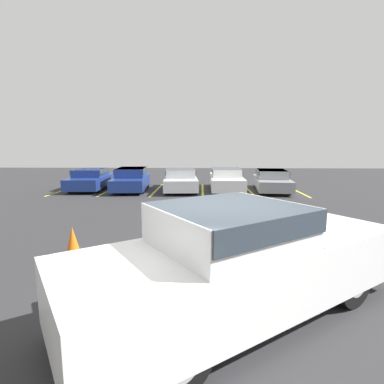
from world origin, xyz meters
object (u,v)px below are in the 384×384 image
Objects in this scene: parked_sedan_a at (91,179)px; traffic_cone at (73,242)px; parked_sedan_c at (180,179)px; parked_sedan_b at (132,178)px; pickup_truck at (243,259)px; parked_sedan_e at (272,180)px; parked_sedan_d at (226,179)px.

traffic_cone is at bearing 15.00° from parked_sedan_a.
parked_sedan_c is at bearing 85.43° from parked_sedan_a.
parked_sedan_a is at bearing -97.97° from parked_sedan_b.
parked_sedan_b reaches higher than parked_sedan_a.
parked_sedan_a is at bearing 108.14° from traffic_cone.
parked_sedan_a is 11.28m from traffic_cone.
parked_sedan_a is at bearing 84.28° from pickup_truck.
parked_sedan_c is 6.80× the size of traffic_cone.
pickup_truck is at bearing -32.31° from traffic_cone.
parked_sedan_a reaches higher than traffic_cone.
parked_sedan_c reaches higher than parked_sedan_a.
parked_sedan_a is 0.92× the size of parked_sedan_b.
parked_sedan_a is 5.35m from parked_sedan_c.
pickup_truck is 1.19× the size of parked_sedan_c.
parked_sedan_b is at bearing -94.32° from parked_sedan_c.
pickup_truck reaches higher than parked_sedan_c.
pickup_truck is 1.19× the size of parked_sedan_b.
parked_sedan_b is 1.00× the size of parked_sedan_c.
parked_sedan_b is at bearing -84.99° from parked_sedan_e.
pickup_truck is 14.91m from parked_sedan_a.
parked_sedan_a is 8.01m from parked_sedan_d.
parked_sedan_c is at bearing 63.58° from pickup_truck.
traffic_cone is at bearing -28.39° from parked_sedan_e.
parked_sedan_d is 2.60m from parked_sedan_e.
parked_sedan_b is 2.88m from parked_sedan_c.
parked_sedan_e is (3.39, 12.81, -0.22)m from pickup_truck.
parked_sedan_b is 10.63m from traffic_cone.
parked_sedan_c is 5.26m from parked_sedan_e.
traffic_cone is (-4.50, -10.65, -0.35)m from parked_sedan_d.
parked_sedan_b is (-4.74, 12.91, -0.19)m from pickup_truck.
pickup_truck reaches higher than parked_sedan_d.
traffic_cone is (3.51, -10.71, -0.32)m from parked_sedan_a.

